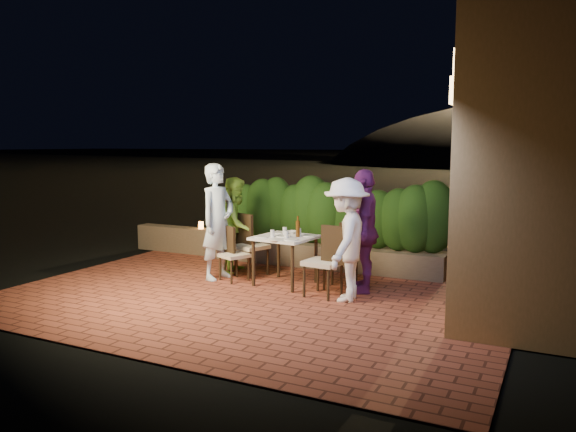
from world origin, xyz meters
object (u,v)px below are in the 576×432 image
Objects in this scene: diner_blue at (218,222)px; diner_white at (346,240)px; chair_left_back at (251,245)px; diner_purple at (364,231)px; dining_table at (285,260)px; chair_right_front at (323,261)px; chair_left_front at (234,254)px; diner_green at (236,225)px; parapet_lamp at (201,225)px; beer_bottle at (298,226)px; bowl at (292,232)px; chair_right_back at (341,256)px.

diner_blue is 2.29m from diner_white.
diner_purple is at bearing 15.55° from chair_left_back.
chair_right_front reaches higher than dining_table.
diner_purple reaches higher than chair_left_front.
chair_left_front is 0.47m from chair_left_back.
parapet_lamp is (-1.43, 1.01, -0.23)m from diner_green.
beer_bottle is at bearing 13.01° from dining_table.
chair_right_front is (1.57, -0.69, 0.01)m from chair_left_back.
diner_purple is at bearing -106.83° from diner_green.
diner_blue reaches higher than chair_left_back.
bowl is 1.10m from diner_green.
diner_green is (-1.98, 0.28, 0.30)m from chair_right_back.
bowl is at bearing -60.32° from diner_blue.
diner_purple reaches higher than beer_bottle.
chair_right_back is at bearing -73.60° from diner_blue.
chair_right_back is (0.66, 0.09, -0.41)m from beer_bottle.
bowl is 0.11× the size of diner_green.
diner_purple reaches higher than diner_white.
chair_right_front is at bearing -88.06° from diner_blue.
chair_left_back is at bearing 164.14° from beer_bottle.
dining_table is 0.84× the size of chair_right_back.
diner_white is (0.95, -0.46, -0.06)m from beer_bottle.
chair_right_back is at bearing -160.27° from diner_white.
diner_blue is at bearing -101.28° from diner_purple.
chair_left_back is 7.14× the size of parapet_lamp.
bowl is 0.17× the size of chair_left_back.
chair_right_back is (0.88, -0.16, -0.27)m from bowl.
chair_right_front is 0.64× the size of diner_green.
diner_blue is at bearing 168.77° from diner_green.
beer_bottle is at bearing -123.67° from diner_white.
chair_left_front reaches higher than bowl.
diner_purple is (0.06, 0.56, 0.05)m from diner_white.
chair_left_back is 0.46m from diner_green.
bowl is 1.07m from chair_right_front.
chair_right_front is (0.78, -0.36, 0.14)m from dining_table.
diner_blue is 2.36m from diner_purple.
bowl is 0.98m from chair_left_front.
parapet_lamp is at bearing 51.30° from diner_blue.
diner_green is at bearing -35.17° from parapet_lamp.
chair_right_front is 0.50m from diner_white.
chair_right_back is at bearing -91.99° from chair_right_front.
chair_left_front is at bearing -162.41° from diner_green.
chair_right_front is 1.97m from diner_blue.
beer_bottle reaches higher than chair_left_front.
beer_bottle is 1.09m from chair_left_back.
diner_blue is (-1.91, 0.23, 0.41)m from chair_right_front.
diner_green is at bearing 173.69° from bowl.
chair_left_back reaches higher than bowl.
dining_table is 6.01× the size of parapet_lamp.
diner_purple is at bearing 5.63° from beer_bottle.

